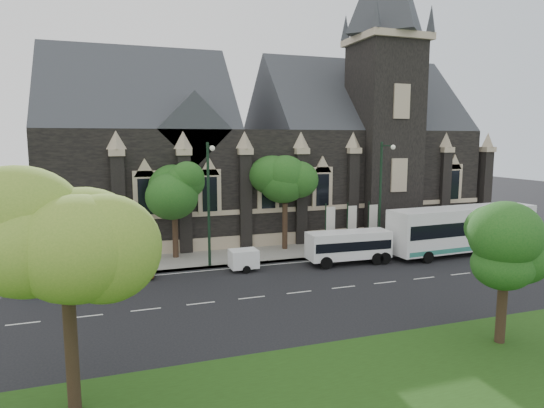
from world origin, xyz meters
name	(u,v)px	position (x,y,z in m)	size (l,w,h in m)	color
ground	(299,292)	(0.00, 0.00, 0.00)	(160.00, 160.00, 0.00)	black
sidewalk	(254,255)	(0.00, 9.50, 0.07)	(80.00, 5.00, 0.15)	gray
museum	(276,150)	(5.12, 18.78, 8.17)	(40.00, 17.70, 29.90)	black
tree_park_near	(72,224)	(-11.77, -8.77, 6.42)	(4.42, 4.42, 8.56)	black
tree_park_east	(506,242)	(6.18, -9.32, 4.62)	(3.40, 3.40, 6.28)	black
tree_walk_right	(287,181)	(3.21, 10.71, 5.82)	(4.08, 4.08, 7.80)	black
tree_walk_left	(176,185)	(-5.80, 10.70, 5.73)	(3.91, 3.91, 7.64)	black
street_lamp_near	(382,191)	(10.00, 7.09, 5.11)	(0.36, 1.88, 9.00)	black
street_lamp_mid	(209,198)	(-4.00, 7.09, 5.11)	(0.36, 1.88, 9.00)	black
banner_flag_left	(329,223)	(6.29, 9.00, 2.38)	(0.90, 0.10, 4.00)	black
banner_flag_center	(350,221)	(8.29, 9.00, 2.38)	(0.90, 0.10, 4.00)	black
banner_flag_right	(371,220)	(10.29, 9.00, 2.38)	(0.90, 0.10, 4.00)	black
tour_coach	(463,229)	(16.14, 4.73, 2.06)	(13.13, 3.57, 3.79)	white
shuttle_bus	(349,245)	(6.03, 5.02, 1.41)	(6.34, 2.48, 2.41)	white
box_trailer	(244,259)	(-1.90, 5.67, 0.85)	(2.82, 1.65, 1.50)	white
sedan	(54,282)	(-14.00, 4.81, 0.63)	(1.34, 3.85, 1.27)	slate
car_far_red	(127,271)	(-9.76, 6.04, 0.62)	(1.46, 3.63, 1.24)	maroon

